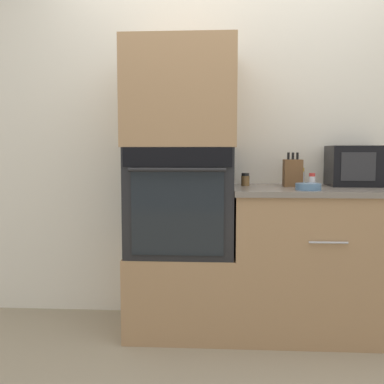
% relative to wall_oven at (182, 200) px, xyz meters
% --- Properties ---
extents(ground_plane, '(12.00, 12.00, 0.00)m').
position_rel_wall_oven_xyz_m(ground_plane, '(0.34, -0.30, -0.86)').
color(ground_plane, gray).
extents(wall_back, '(8.00, 0.05, 2.50)m').
position_rel_wall_oven_xyz_m(wall_back, '(0.34, 0.33, 0.39)').
color(wall_back, silver).
rests_on(wall_back, ground_plane).
extents(oven_cabinet_base, '(0.68, 0.60, 0.52)m').
position_rel_wall_oven_xyz_m(oven_cabinet_base, '(-0.00, 0.00, -0.59)').
color(oven_cabinet_base, '#A87F56').
rests_on(oven_cabinet_base, ground_plane).
extents(wall_oven, '(0.66, 0.64, 0.67)m').
position_rel_wall_oven_xyz_m(wall_oven, '(0.00, 0.00, 0.00)').
color(wall_oven, black).
rests_on(wall_oven, oven_cabinet_base).
extents(oven_cabinet_upper, '(0.68, 0.60, 0.65)m').
position_rel_wall_oven_xyz_m(oven_cabinet_upper, '(-0.00, 0.00, 0.66)').
color(oven_cabinet_upper, '#A87F56').
rests_on(oven_cabinet_upper, wall_oven).
extents(counter_unit, '(1.06, 0.63, 0.94)m').
position_rel_wall_oven_xyz_m(counter_unit, '(0.86, 0.00, -0.39)').
color(counter_unit, '#A87F56').
rests_on(counter_unit, ground_plane).
extents(microwave, '(0.34, 0.28, 0.26)m').
position_rel_wall_oven_xyz_m(microwave, '(1.13, 0.16, 0.21)').
color(microwave, black).
rests_on(microwave, counter_unit).
extents(knife_block, '(0.12, 0.12, 0.22)m').
position_rel_wall_oven_xyz_m(knife_block, '(0.72, 0.10, 0.17)').
color(knife_block, brown).
rests_on(knife_block, counter_unit).
extents(bowl, '(0.15, 0.15, 0.04)m').
position_rel_wall_oven_xyz_m(bowl, '(0.77, -0.18, 0.10)').
color(bowl, '#517599').
rests_on(bowl, counter_unit).
extents(condiment_jar_near, '(0.04, 0.04, 0.09)m').
position_rel_wall_oven_xyz_m(condiment_jar_near, '(0.82, -0.03, 0.13)').
color(condiment_jar_near, silver).
rests_on(condiment_jar_near, counter_unit).
extents(condiment_jar_mid, '(0.06, 0.06, 0.08)m').
position_rel_wall_oven_xyz_m(condiment_jar_mid, '(0.41, 0.13, 0.12)').
color(condiment_jar_mid, brown).
rests_on(condiment_jar_mid, counter_unit).
extents(condiment_jar_far, '(0.04, 0.04, 0.12)m').
position_rel_wall_oven_xyz_m(condiment_jar_far, '(0.80, 0.23, 0.14)').
color(condiment_jar_far, silver).
rests_on(condiment_jar_far, counter_unit).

